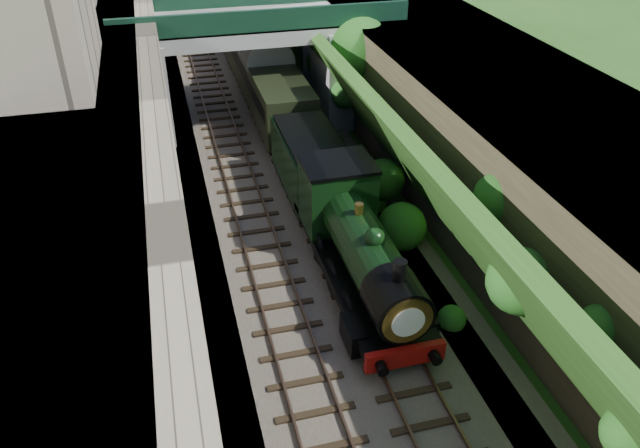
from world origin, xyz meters
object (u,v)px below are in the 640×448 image
Objects in this scene: tree at (362,52)px; locomotive at (359,247)px; tender at (311,167)px; road_bridge at (265,53)px.

tree reaches higher than locomotive.
tree is at bearing 71.94° from locomotive.
tender is (-4.71, -7.09, -3.03)m from tree.
tree is 15.45m from locomotive.
road_bridge is at bearing 91.45° from tender.
locomotive is at bearing -90.00° from tender.
tender is at bearing 90.00° from locomotive.
road_bridge reaches higher than locomotive.
tree is at bearing 56.39° from tender.
road_bridge is at bearing 90.84° from locomotive.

